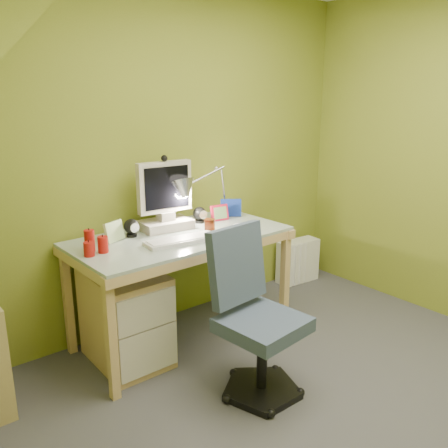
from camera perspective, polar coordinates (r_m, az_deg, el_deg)
floor at (r=2.77m, az=14.05°, el=-21.90°), size 3.20×3.20×0.01m
wall_back at (r=3.43m, az=-6.34°, el=7.77°), size 3.20×0.01×2.40m
slope_ceiling at (r=1.52m, az=-6.42°, el=22.64°), size 1.10×3.20×1.10m
desk at (r=3.25m, az=-5.09°, el=-7.69°), size 1.44×0.75×0.76m
monitor at (r=3.20m, az=-7.16°, el=3.90°), size 0.39×0.25×0.52m
speaker_left at (r=3.10m, az=-11.08°, el=-0.46°), size 0.10×0.10×0.12m
speaker_right at (r=3.38m, az=-2.96°, el=1.11°), size 0.11×0.11×0.11m
keyboard at (r=2.96m, az=-5.05°, el=-1.95°), size 0.48×0.19×0.02m
mousepad at (r=3.23m, az=1.75°, el=-0.56°), size 0.25×0.19×0.01m
mouse at (r=3.22m, az=1.75°, el=-0.27°), size 0.13×0.10×0.04m
amber_tumbler at (r=3.14m, az=-1.73°, el=-0.22°), size 0.08×0.08×0.09m
candle_cluster at (r=2.84m, az=-15.55°, el=-2.14°), size 0.20×0.18×0.13m
photo_frame_red at (r=3.43m, az=-0.54°, el=1.37°), size 0.14×0.04×0.12m
photo_frame_blue at (r=3.55m, az=0.84°, el=1.97°), size 0.13×0.11×0.13m
photo_frame_green at (r=3.03m, az=-13.07°, el=-0.87°), size 0.14×0.07×0.13m
desk_lamp at (r=3.45m, az=-0.78°, el=5.29°), size 0.57×0.34×0.57m
task_chair at (r=2.67m, az=4.70°, el=-11.87°), size 0.53×0.53×0.87m
radiator at (r=4.34m, az=8.85°, el=-4.40°), size 0.40×0.19×0.38m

